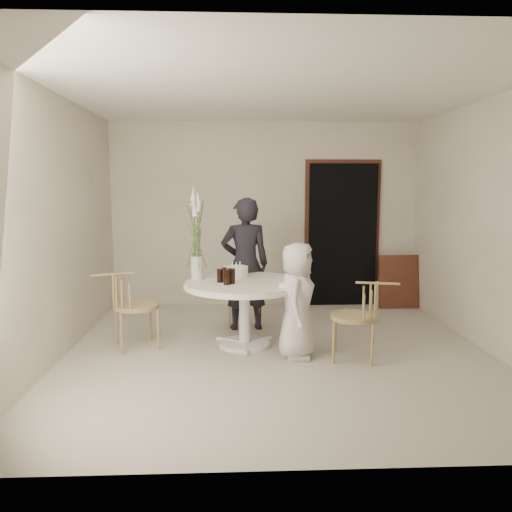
{
  "coord_description": "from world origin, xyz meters",
  "views": [
    {
      "loc": [
        -0.46,
        -5.13,
        1.75
      ],
      "look_at": [
        -0.22,
        0.3,
        1.0
      ],
      "focal_mm": 35.0,
      "sensor_mm": 36.0,
      "label": 1
    }
  ],
  "objects_px": {
    "birthday_cake": "(236,272)",
    "chair_right": "(365,309)",
    "table": "(245,291)",
    "chair_left": "(125,299)",
    "girl": "(245,264)",
    "chair_far": "(246,284)",
    "flower_vase": "(197,236)",
    "boy": "(297,301)"
  },
  "relations": [
    {
      "from": "chair_left",
      "to": "girl",
      "type": "bearing_deg",
      "value": -83.35
    },
    {
      "from": "girl",
      "to": "boy",
      "type": "bearing_deg",
      "value": 108.78
    },
    {
      "from": "birthday_cake",
      "to": "chair_far",
      "type": "bearing_deg",
      "value": 79.65
    },
    {
      "from": "chair_far",
      "to": "flower_vase",
      "type": "bearing_deg",
      "value": -118.21
    },
    {
      "from": "table",
      "to": "chair_left",
      "type": "relative_size",
      "value": 1.57
    },
    {
      "from": "chair_far",
      "to": "girl",
      "type": "bearing_deg",
      "value": -87.13
    },
    {
      "from": "birthday_cake",
      "to": "chair_right",
      "type": "bearing_deg",
      "value": -29.65
    },
    {
      "from": "girl",
      "to": "chair_far",
      "type": "bearing_deg",
      "value": -100.73
    },
    {
      "from": "boy",
      "to": "chair_far",
      "type": "bearing_deg",
      "value": 33.59
    },
    {
      "from": "chair_right",
      "to": "birthday_cake",
      "type": "distance_m",
      "value": 1.53
    },
    {
      "from": "chair_far",
      "to": "boy",
      "type": "distance_m",
      "value": 1.45
    },
    {
      "from": "table",
      "to": "birthday_cake",
      "type": "relative_size",
      "value": 4.95
    },
    {
      "from": "chair_left",
      "to": "boy",
      "type": "xyz_separation_m",
      "value": [
        1.84,
        -0.38,
        0.05
      ]
    },
    {
      "from": "chair_right",
      "to": "flower_vase",
      "type": "distance_m",
      "value": 1.99
    },
    {
      "from": "table",
      "to": "chair_right",
      "type": "height_order",
      "value": "chair_right"
    },
    {
      "from": "table",
      "to": "flower_vase",
      "type": "relative_size",
      "value": 1.28
    },
    {
      "from": "birthday_cake",
      "to": "girl",
      "type": "bearing_deg",
      "value": 75.92
    },
    {
      "from": "chair_right",
      "to": "birthday_cake",
      "type": "height_order",
      "value": "birthday_cake"
    },
    {
      "from": "chair_left",
      "to": "girl",
      "type": "relative_size",
      "value": 0.52
    },
    {
      "from": "chair_far",
      "to": "chair_left",
      "type": "distance_m",
      "value": 1.67
    },
    {
      "from": "chair_right",
      "to": "boy",
      "type": "height_order",
      "value": "boy"
    },
    {
      "from": "table",
      "to": "girl",
      "type": "distance_m",
      "value": 0.71
    },
    {
      "from": "chair_far",
      "to": "chair_right",
      "type": "distance_m",
      "value": 1.88
    },
    {
      "from": "chair_right",
      "to": "chair_far",
      "type": "bearing_deg",
      "value": -127.2
    },
    {
      "from": "table",
      "to": "chair_far",
      "type": "relative_size",
      "value": 1.69
    },
    {
      "from": "table",
      "to": "chair_left",
      "type": "xyz_separation_m",
      "value": [
        -1.31,
        -0.02,
        -0.07
      ]
    },
    {
      "from": "table",
      "to": "birthday_cake",
      "type": "distance_m",
      "value": 0.31
    },
    {
      "from": "chair_far",
      "to": "flower_vase",
      "type": "height_order",
      "value": "flower_vase"
    },
    {
      "from": "chair_left",
      "to": "birthday_cake",
      "type": "distance_m",
      "value": 1.27
    },
    {
      "from": "chair_left",
      "to": "flower_vase",
      "type": "height_order",
      "value": "flower_vase"
    },
    {
      "from": "chair_right",
      "to": "chair_left",
      "type": "bearing_deg",
      "value": -86.82
    },
    {
      "from": "chair_far",
      "to": "flower_vase",
      "type": "distance_m",
      "value": 1.22
    },
    {
      "from": "table",
      "to": "flower_vase",
      "type": "distance_m",
      "value": 0.82
    },
    {
      "from": "boy",
      "to": "flower_vase",
      "type": "xyz_separation_m",
      "value": [
        -1.06,
        0.55,
        0.62
      ]
    },
    {
      "from": "boy",
      "to": "flower_vase",
      "type": "height_order",
      "value": "flower_vase"
    },
    {
      "from": "chair_far",
      "to": "boy",
      "type": "xyz_separation_m",
      "value": [
        0.49,
        -1.36,
        0.09
      ]
    },
    {
      "from": "chair_right",
      "to": "boy",
      "type": "xyz_separation_m",
      "value": [
        -0.69,
        0.11,
        0.07
      ]
    },
    {
      "from": "chair_left",
      "to": "birthday_cake",
      "type": "xyz_separation_m",
      "value": [
        1.22,
        0.26,
        0.24
      ]
    },
    {
      "from": "chair_far",
      "to": "chair_right",
      "type": "xyz_separation_m",
      "value": [
        1.17,
        -1.46,
        0.02
      ]
    },
    {
      "from": "flower_vase",
      "to": "girl",
      "type": "bearing_deg",
      "value": 43.74
    },
    {
      "from": "chair_far",
      "to": "girl",
      "type": "xyz_separation_m",
      "value": [
        -0.02,
        -0.28,
        0.31
      ]
    },
    {
      "from": "chair_far",
      "to": "girl",
      "type": "relative_size",
      "value": 0.48
    }
  ]
}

